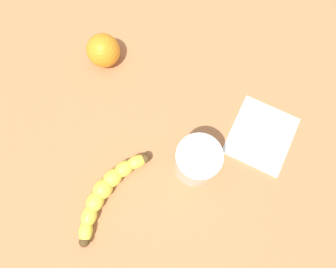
{
  "coord_description": "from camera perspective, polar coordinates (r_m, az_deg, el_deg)",
  "views": [
    {
      "loc": [
        9.68,
        20.75,
        68.3
      ],
      "look_at": [
        -3.19,
        8.37,
        5.0
      ],
      "focal_mm": 32.67,
      "sensor_mm": 36.0,
      "label": 1
    }
  ],
  "objects": [
    {
      "name": "wooden_tabletop",
      "position": [
        0.71,
        -6.71,
        1.97
      ],
      "size": [
        120.0,
        120.0,
        3.0
      ],
      "primitive_type": "cube",
      "color": "#B77345",
      "rests_on": "ground"
    },
    {
      "name": "smoothie_glass",
      "position": [
        0.61,
        5.37,
        -5.19
      ],
      "size": [
        8.76,
        8.76,
        11.15
      ],
      "color": "silver",
      "rests_on": "wooden_tabletop"
    },
    {
      "name": "folded_napkin",
      "position": [
        0.71,
        16.95,
        -0.26
      ],
      "size": [
        17.82,
        16.79,
        0.6
      ],
      "primitive_type": "cube",
      "rotation": [
        0.0,
        0.0,
        0.31
      ],
      "color": "white",
      "rests_on": "wooden_tabletop"
    },
    {
      "name": "orange_fruit",
      "position": [
        0.73,
        -11.95,
        14.99
      ],
      "size": [
        7.62,
        7.62,
        7.62
      ],
      "primitive_type": "sphere",
      "color": "orange",
      "rests_on": "wooden_tabletop"
    },
    {
      "name": "banana",
      "position": [
        0.65,
        -11.38,
        -10.5
      ],
      "size": [
        22.2,
        8.35,
        3.88
      ],
      "rotation": [
        0.0,
        0.0,
        0.16
      ],
      "color": "yellow",
      "rests_on": "wooden_tabletop"
    }
  ]
}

